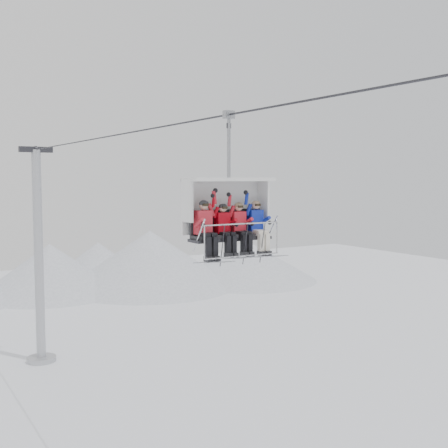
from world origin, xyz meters
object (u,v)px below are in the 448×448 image
skier_far_left (205,227)px  skier_center_right (240,227)px  skier_center_left (225,228)px  skier_far_right (257,225)px  chairlift_carrier (226,208)px  lift_tower_right (39,271)px

skier_far_left → skier_center_right: size_ratio=1.03×
skier_far_left → skier_center_left: size_ratio=1.03×
skier_far_left → skier_far_right: skier_far_left is taller
chairlift_carrier → skier_center_left: 0.66m
skier_center_left → skier_far_right: skier_far_right is taller
skier_far_left → skier_far_right: bearing=-0.2°
skier_far_left → skier_center_right: (1.13, -0.01, -0.04)m
lift_tower_right → skier_far_left: lift_tower_right is taller
chairlift_carrier → skier_center_left: size_ratio=2.36×
skier_center_left → skier_center_right: skier_center_right is taller
skier_far_left → lift_tower_right: bearing=87.8°
lift_tower_right → skier_center_right: lift_tower_right is taller
chairlift_carrier → skier_center_right: 0.66m
chairlift_carrier → skier_center_right: bearing=-49.7°
skier_center_right → skier_center_left: bearing=-179.7°
chairlift_carrier → skier_far_left: (-0.86, -0.30, -0.47)m
skier_far_left → skier_center_right: 1.13m
skier_center_left → skier_center_right: 0.52m
skier_center_right → lift_tower_right: bearing=90.7°
skier_center_left → lift_tower_right: bearing=89.4°
skier_far_left → skier_center_right: bearing=-0.5°
lift_tower_right → skier_far_left: (-0.86, -22.42, 4.46)m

